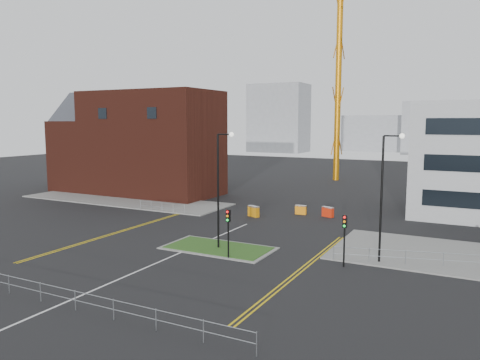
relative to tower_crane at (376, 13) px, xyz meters
name	(u,v)px	position (x,y,z in m)	size (l,w,h in m)	color
ground	(131,274)	(-3.66, -55.57, -27.20)	(200.00, 200.00, 0.00)	black
pavement_left	(124,200)	(-23.66, -33.57, -27.14)	(28.00, 8.00, 0.12)	slate
island_kerb	(218,248)	(-1.66, -47.57, -27.16)	(8.60, 4.60, 0.08)	slate
grass_island	(218,248)	(-1.66, -47.57, -27.14)	(8.00, 4.00, 0.12)	#204D19
brick_building	(135,144)	(-26.64, -27.57, -20.35)	(24.20, 10.07, 14.24)	#4A1C12
tower_crane	(376,13)	(0.00, 0.00, 0.00)	(52.83, 6.31, 39.51)	orange
streetlamp_island	(221,181)	(-1.44, -47.57, -21.79)	(1.46, 0.36, 9.18)	black
streetlamp_right_near	(385,188)	(10.56, -45.57, -21.79)	(1.46, 0.36, 9.18)	black
traffic_light_island	(228,224)	(0.34, -49.59, -24.64)	(0.28, 0.33, 3.65)	black
traffic_light_right	(345,230)	(8.34, -47.59, -24.64)	(0.28, 0.33, 3.65)	black
railing_front	(57,292)	(-3.66, -61.57, -26.42)	(24.05, 0.05, 1.10)	gray
railing_left	(162,206)	(-14.66, -37.57, -26.46)	(6.05, 0.05, 1.10)	gray
centre_line	(150,266)	(-3.66, -53.57, -27.20)	(0.15, 30.00, 0.01)	silver
yellow_left_a	(127,229)	(-12.66, -45.57, -27.20)	(0.12, 24.00, 0.01)	gold
yellow_left_b	(130,229)	(-12.36, -45.57, -27.20)	(0.12, 24.00, 0.01)	gold
yellow_right_a	(299,269)	(5.84, -49.57, -27.20)	(0.12, 20.00, 0.01)	gold
yellow_right_b	(304,270)	(6.14, -49.57, -27.20)	(0.12, 20.00, 0.01)	gold
skyline_a	(279,118)	(-43.66, 64.43, -16.20)	(18.00, 12.00, 22.00)	gray
skyline_b	(446,128)	(6.34, 74.43, -19.20)	(24.00, 12.00, 16.00)	gray
skyline_d	(390,133)	(-11.66, 84.43, -21.20)	(30.00, 12.00, 12.00)	gray
barrier_left	(254,211)	(-4.66, -35.03, -26.58)	(1.43, 0.94, 1.14)	orange
barrier_mid	(301,209)	(-0.66, -31.57, -26.66)	(1.21, 0.49, 1.00)	orange
barrier_right	(328,211)	(2.34, -31.57, -26.62)	(1.34, 0.82, 1.07)	red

